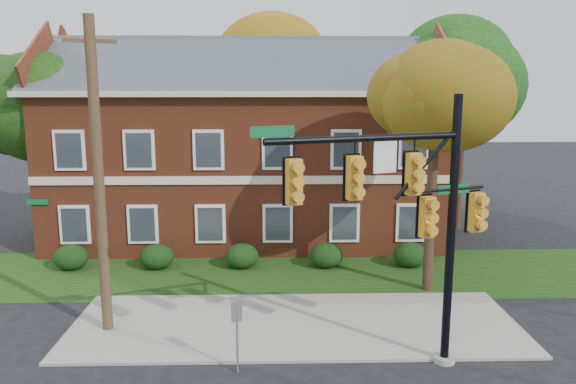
{
  "coord_description": "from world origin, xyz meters",
  "views": [
    {
      "loc": [
        -0.65,
        -15.62,
        7.41
      ],
      "look_at": [
        -0.18,
        3.0,
        3.91
      ],
      "focal_mm": 35.0,
      "sensor_mm": 36.0,
      "label": 1
    }
  ],
  "objects_px": {
    "hedge_right": "(326,255)",
    "tree_far_rear": "(273,63)",
    "hedge_far_left": "(71,257)",
    "hedge_far_right": "(410,255)",
    "hedge_center": "(242,256)",
    "sign_post": "(237,324)",
    "apartment_building": "(246,137)",
    "tree_right_rear": "(473,72)",
    "traffic_signal": "(410,205)",
    "hedge_left": "(157,257)",
    "utility_pole": "(99,178)",
    "tree_left_rear": "(34,103)",
    "tree_near_right": "(443,109)"
  },
  "relations": [
    {
      "from": "tree_left_rear",
      "to": "hedge_right",
      "type": "bearing_deg",
      "value": -17.37
    },
    {
      "from": "hedge_center",
      "to": "sign_post",
      "type": "distance_m",
      "value": 8.7
    },
    {
      "from": "utility_pole",
      "to": "hedge_far_left",
      "type": "bearing_deg",
      "value": 97.34
    },
    {
      "from": "hedge_far_right",
      "to": "tree_right_rear",
      "type": "distance_m",
      "value": 10.66
    },
    {
      "from": "hedge_far_left",
      "to": "hedge_right",
      "type": "relative_size",
      "value": 1.0
    },
    {
      "from": "hedge_far_left",
      "to": "hedge_right",
      "type": "xyz_separation_m",
      "value": [
        10.5,
        0.0,
        0.0
      ]
    },
    {
      "from": "hedge_far_left",
      "to": "tree_right_rear",
      "type": "xyz_separation_m",
      "value": [
        18.31,
        6.11,
        7.6
      ]
    },
    {
      "from": "tree_near_right",
      "to": "utility_pole",
      "type": "bearing_deg",
      "value": -164.15
    },
    {
      "from": "apartment_building",
      "to": "tree_far_rear",
      "type": "xyz_separation_m",
      "value": [
        1.34,
        7.84,
        3.86
      ]
    },
    {
      "from": "apartment_building",
      "to": "hedge_center",
      "type": "relative_size",
      "value": 13.43
    },
    {
      "from": "hedge_far_right",
      "to": "tree_far_rear",
      "type": "relative_size",
      "value": 0.12
    },
    {
      "from": "hedge_right",
      "to": "tree_right_rear",
      "type": "height_order",
      "value": "tree_right_rear"
    },
    {
      "from": "hedge_left",
      "to": "tree_right_rear",
      "type": "distance_m",
      "value": 17.74
    },
    {
      "from": "hedge_right",
      "to": "sign_post",
      "type": "distance_m",
      "value": 9.24
    },
    {
      "from": "apartment_building",
      "to": "sign_post",
      "type": "relative_size",
      "value": 9.44
    },
    {
      "from": "tree_left_rear",
      "to": "tree_right_rear",
      "type": "bearing_deg",
      "value": 5.36
    },
    {
      "from": "tree_left_rear",
      "to": "traffic_signal",
      "type": "bearing_deg",
      "value": -41.42
    },
    {
      "from": "hedge_center",
      "to": "tree_left_rear",
      "type": "distance_m",
      "value": 12.23
    },
    {
      "from": "hedge_center",
      "to": "hedge_far_right",
      "type": "distance_m",
      "value": 7.0
    },
    {
      "from": "hedge_far_right",
      "to": "utility_pole",
      "type": "xyz_separation_m",
      "value": [
        -10.79,
        -5.96,
        4.25
      ]
    },
    {
      "from": "hedge_center",
      "to": "traffic_signal",
      "type": "bearing_deg",
      "value": -61.16
    },
    {
      "from": "hedge_far_left",
      "to": "hedge_center",
      "type": "xyz_separation_m",
      "value": [
        7.0,
        0.0,
        0.0
      ]
    },
    {
      "from": "hedge_right",
      "to": "tree_left_rear",
      "type": "relative_size",
      "value": 0.16
    },
    {
      "from": "hedge_right",
      "to": "tree_left_rear",
      "type": "bearing_deg",
      "value": 162.63
    },
    {
      "from": "hedge_center",
      "to": "utility_pole",
      "type": "bearing_deg",
      "value": -122.47
    },
    {
      "from": "tree_left_rear",
      "to": "hedge_left",
      "type": "bearing_deg",
      "value": -33.59
    },
    {
      "from": "tree_far_rear",
      "to": "utility_pole",
      "type": "relative_size",
      "value": 1.22
    },
    {
      "from": "tree_near_right",
      "to": "tree_left_rear",
      "type": "xyz_separation_m",
      "value": [
        -16.95,
        6.97,
        0.01
      ]
    },
    {
      "from": "apartment_building",
      "to": "tree_right_rear",
      "type": "xyz_separation_m",
      "value": [
        11.31,
        0.86,
        3.13
      ]
    },
    {
      "from": "tree_near_right",
      "to": "tree_far_rear",
      "type": "bearing_deg",
      "value": 110.27
    },
    {
      "from": "apartment_building",
      "to": "traffic_signal",
      "type": "xyz_separation_m",
      "value": [
        4.76,
        -13.9,
        -0.49
      ]
    },
    {
      "from": "hedge_center",
      "to": "sign_post",
      "type": "relative_size",
      "value": 0.7
    },
    {
      "from": "apartment_building",
      "to": "tree_far_rear",
      "type": "relative_size",
      "value": 1.63
    },
    {
      "from": "tree_right_rear",
      "to": "sign_post",
      "type": "height_order",
      "value": "tree_right_rear"
    },
    {
      "from": "hedge_far_left",
      "to": "utility_pole",
      "type": "bearing_deg",
      "value": -61.73
    },
    {
      "from": "hedge_center",
      "to": "sign_post",
      "type": "xyz_separation_m",
      "value": [
        0.37,
        -8.65,
        0.83
      ]
    },
    {
      "from": "hedge_right",
      "to": "tree_far_rear",
      "type": "distance_m",
      "value": 15.66
    },
    {
      "from": "traffic_signal",
      "to": "utility_pole",
      "type": "distance_m",
      "value": 8.97
    },
    {
      "from": "traffic_signal",
      "to": "sign_post",
      "type": "height_order",
      "value": "traffic_signal"
    },
    {
      "from": "hedge_far_left",
      "to": "hedge_center",
      "type": "distance_m",
      "value": 7.0
    },
    {
      "from": "hedge_far_left",
      "to": "hedge_far_right",
      "type": "bearing_deg",
      "value": 0.0
    },
    {
      "from": "hedge_left",
      "to": "utility_pole",
      "type": "distance_m",
      "value": 7.33
    },
    {
      "from": "apartment_building",
      "to": "utility_pole",
      "type": "xyz_separation_m",
      "value": [
        -3.79,
        -11.22,
        -0.21
      ]
    },
    {
      "from": "hedge_far_left",
      "to": "hedge_far_right",
      "type": "height_order",
      "value": "same"
    },
    {
      "from": "hedge_left",
      "to": "sign_post",
      "type": "height_order",
      "value": "sign_post"
    },
    {
      "from": "utility_pole",
      "to": "traffic_signal",
      "type": "bearing_deg",
      "value": -38.36
    },
    {
      "from": "hedge_left",
      "to": "hedge_center",
      "type": "height_order",
      "value": "same"
    },
    {
      "from": "hedge_far_left",
      "to": "tree_far_rear",
      "type": "relative_size",
      "value": 0.12
    },
    {
      "from": "hedge_center",
      "to": "hedge_right",
      "type": "height_order",
      "value": "same"
    },
    {
      "from": "tree_far_rear",
      "to": "traffic_signal",
      "type": "relative_size",
      "value": 1.59
    }
  ]
}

